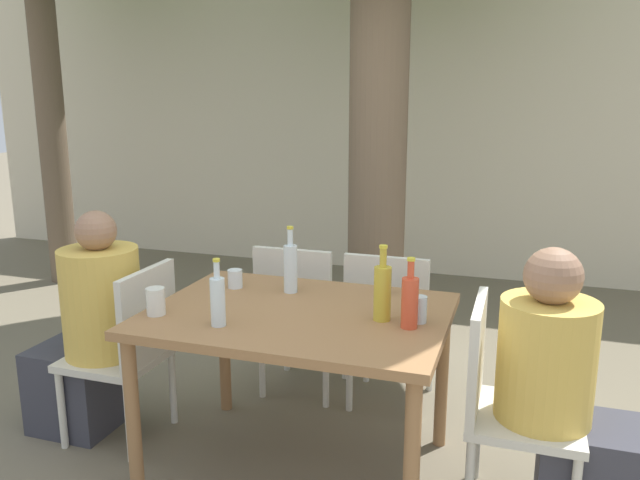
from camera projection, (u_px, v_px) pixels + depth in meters
name	position (u px, v px, depth m)	size (l,w,h in m)	color
ground_plane	(300.00, 468.00, 2.87)	(30.00, 30.00, 0.00)	#706651
cafe_building_wall	(429.00, 128.00, 5.85)	(10.00, 0.08, 2.80)	beige
dining_table_front	(298.00, 330.00, 2.72)	(1.28, 0.95, 0.77)	#996B42
patio_chair_0	(130.00, 345.00, 3.03)	(0.44, 0.44, 0.89)	beige
patio_chair_1	(503.00, 397.00, 2.50)	(0.44, 0.44, 0.89)	beige
patio_chair_2	(299.00, 312.00, 3.50)	(0.44, 0.44, 0.89)	beige
patio_chair_3	(389.00, 322.00, 3.34)	(0.44, 0.44, 0.89)	beige
person_seated_0	(90.00, 335.00, 3.10)	(0.59, 0.38, 1.15)	#383842
person_seated_1	(566.00, 404.00, 2.42)	(0.59, 0.37, 1.12)	#383842
oil_cruet_0	(383.00, 291.00, 2.57)	(0.07, 0.07, 0.32)	gold
water_bottle_1	(218.00, 300.00, 2.50)	(0.06, 0.06, 0.28)	silver
water_bottle_2	(290.00, 267.00, 2.94)	(0.06, 0.06, 0.32)	silver
soda_bottle_3	(410.00, 301.00, 2.48)	(0.07, 0.07, 0.29)	#DB4C2D
drinking_glass_0	(156.00, 301.00, 2.64)	(0.08, 0.08, 0.12)	silver
drinking_glass_1	(385.00, 281.00, 2.93)	(0.06, 0.06, 0.12)	silver
drinking_glass_2	(419.00, 309.00, 2.55)	(0.06, 0.06, 0.11)	silver
drinking_glass_3	(235.00, 279.00, 3.03)	(0.07, 0.07, 0.09)	white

